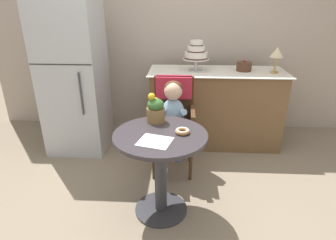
{
  "coord_description": "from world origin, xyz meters",
  "views": [
    {
      "loc": [
        0.17,
        -1.91,
        1.65
      ],
      "look_at": [
        0.05,
        0.15,
        0.77
      ],
      "focal_mm": 30.21,
      "sensor_mm": 36.0,
      "label": 1
    }
  ],
  "objects_px": {
    "donut_front": "(182,131)",
    "flower_vase": "(156,110)",
    "seated_child": "(173,111)",
    "tiered_cake_stand": "(196,53)",
    "table_lamp": "(277,53)",
    "wicker_chair": "(173,109)",
    "refrigerator": "(74,78)",
    "cafe_table": "(161,158)",
    "round_layer_cake": "(244,66)"
  },
  "relations": [
    {
      "from": "donut_front",
      "to": "flower_vase",
      "type": "relative_size",
      "value": 0.46
    },
    {
      "from": "seated_child",
      "to": "tiered_cake_stand",
      "type": "height_order",
      "value": "tiered_cake_stand"
    },
    {
      "from": "table_lamp",
      "to": "seated_child",
      "type": "bearing_deg",
      "value": -148.74
    },
    {
      "from": "flower_vase",
      "to": "tiered_cake_stand",
      "type": "xyz_separation_m",
      "value": [
        0.36,
        1.07,
        0.27
      ]
    },
    {
      "from": "donut_front",
      "to": "table_lamp",
      "type": "height_order",
      "value": "table_lamp"
    },
    {
      "from": "tiered_cake_stand",
      "to": "table_lamp",
      "type": "bearing_deg",
      "value": -3.82
    },
    {
      "from": "wicker_chair",
      "to": "seated_child",
      "type": "distance_m",
      "value": 0.16
    },
    {
      "from": "wicker_chair",
      "to": "donut_front",
      "type": "xyz_separation_m",
      "value": [
        0.09,
        -0.71,
        0.1
      ]
    },
    {
      "from": "tiered_cake_stand",
      "to": "table_lamp",
      "type": "relative_size",
      "value": 1.19
    },
    {
      "from": "table_lamp",
      "to": "flower_vase",
      "type": "bearing_deg",
      "value": -140.36
    },
    {
      "from": "seated_child",
      "to": "donut_front",
      "type": "bearing_deg",
      "value": -80.41
    },
    {
      "from": "tiered_cake_stand",
      "to": "refrigerator",
      "type": "xyz_separation_m",
      "value": [
        -1.35,
        -0.2,
        -0.25
      ]
    },
    {
      "from": "tiered_cake_stand",
      "to": "refrigerator",
      "type": "relative_size",
      "value": 0.2
    },
    {
      "from": "cafe_table",
      "to": "flower_vase",
      "type": "bearing_deg",
      "value": 103.77
    },
    {
      "from": "wicker_chair",
      "to": "seated_child",
      "type": "xyz_separation_m",
      "value": [
        0.0,
        -0.16,
        0.04
      ]
    },
    {
      "from": "donut_front",
      "to": "table_lamp",
      "type": "bearing_deg",
      "value": 50.68
    },
    {
      "from": "seated_child",
      "to": "donut_front",
      "type": "height_order",
      "value": "seated_child"
    },
    {
      "from": "wicker_chair",
      "to": "seated_child",
      "type": "relative_size",
      "value": 1.31
    },
    {
      "from": "tiered_cake_stand",
      "to": "cafe_table",
      "type": "bearing_deg",
      "value": -103.04
    },
    {
      "from": "flower_vase",
      "to": "tiered_cake_stand",
      "type": "bearing_deg",
      "value": 71.6
    },
    {
      "from": "cafe_table",
      "to": "tiered_cake_stand",
      "type": "xyz_separation_m",
      "value": [
        0.3,
        1.3,
        0.59
      ]
    },
    {
      "from": "wicker_chair",
      "to": "table_lamp",
      "type": "xyz_separation_m",
      "value": [
        1.1,
        0.51,
        0.48
      ]
    },
    {
      "from": "donut_front",
      "to": "flower_vase",
      "type": "xyz_separation_m",
      "value": [
        -0.22,
        0.21,
        0.09
      ]
    },
    {
      "from": "cafe_table",
      "to": "seated_child",
      "type": "distance_m",
      "value": 0.61
    },
    {
      "from": "tiered_cake_stand",
      "to": "table_lamp",
      "type": "xyz_separation_m",
      "value": [
        0.87,
        -0.06,
        0.02
      ]
    },
    {
      "from": "round_layer_cake",
      "to": "table_lamp",
      "type": "xyz_separation_m",
      "value": [
        0.32,
        -0.09,
        0.17
      ]
    },
    {
      "from": "round_layer_cake",
      "to": "table_lamp",
      "type": "height_order",
      "value": "table_lamp"
    },
    {
      "from": "wicker_chair",
      "to": "seated_child",
      "type": "bearing_deg",
      "value": -85.89
    },
    {
      "from": "wicker_chair",
      "to": "donut_front",
      "type": "distance_m",
      "value": 0.73
    },
    {
      "from": "table_lamp",
      "to": "refrigerator",
      "type": "bearing_deg",
      "value": -176.33
    },
    {
      "from": "wicker_chair",
      "to": "tiered_cake_stand",
      "type": "height_order",
      "value": "tiered_cake_stand"
    },
    {
      "from": "seated_child",
      "to": "tiered_cake_stand",
      "type": "relative_size",
      "value": 2.13
    },
    {
      "from": "wicker_chair",
      "to": "seated_child",
      "type": "height_order",
      "value": "seated_child"
    },
    {
      "from": "donut_front",
      "to": "tiered_cake_stand",
      "type": "xyz_separation_m",
      "value": [
        0.13,
        1.28,
        0.36
      ]
    },
    {
      "from": "cafe_table",
      "to": "round_layer_cake",
      "type": "distance_m",
      "value": 1.64
    },
    {
      "from": "cafe_table",
      "to": "seated_child",
      "type": "height_order",
      "value": "seated_child"
    },
    {
      "from": "donut_front",
      "to": "flower_vase",
      "type": "distance_m",
      "value": 0.32
    },
    {
      "from": "cafe_table",
      "to": "tiered_cake_stand",
      "type": "distance_m",
      "value": 1.46
    },
    {
      "from": "cafe_table",
      "to": "seated_child",
      "type": "xyz_separation_m",
      "value": [
        0.07,
        0.58,
        0.17
      ]
    },
    {
      "from": "tiered_cake_stand",
      "to": "seated_child",
      "type": "bearing_deg",
      "value": -107.54
    },
    {
      "from": "round_layer_cake",
      "to": "flower_vase",
      "type": "bearing_deg",
      "value": -129.45
    },
    {
      "from": "donut_front",
      "to": "table_lamp",
      "type": "distance_m",
      "value": 1.63
    },
    {
      "from": "donut_front",
      "to": "round_layer_cake",
      "type": "relative_size",
      "value": 0.66
    },
    {
      "from": "tiered_cake_stand",
      "to": "round_layer_cake",
      "type": "bearing_deg",
      "value": 3.09
    },
    {
      "from": "seated_child",
      "to": "table_lamp",
      "type": "distance_m",
      "value": 1.36
    },
    {
      "from": "donut_front",
      "to": "seated_child",
      "type": "bearing_deg",
      "value": 99.59
    },
    {
      "from": "cafe_table",
      "to": "round_layer_cake",
      "type": "height_order",
      "value": "round_layer_cake"
    },
    {
      "from": "tiered_cake_stand",
      "to": "table_lamp",
      "type": "height_order",
      "value": "tiered_cake_stand"
    },
    {
      "from": "tiered_cake_stand",
      "to": "refrigerator",
      "type": "distance_m",
      "value": 1.39
    },
    {
      "from": "cafe_table",
      "to": "tiered_cake_stand",
      "type": "bearing_deg",
      "value": 76.96
    }
  ]
}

